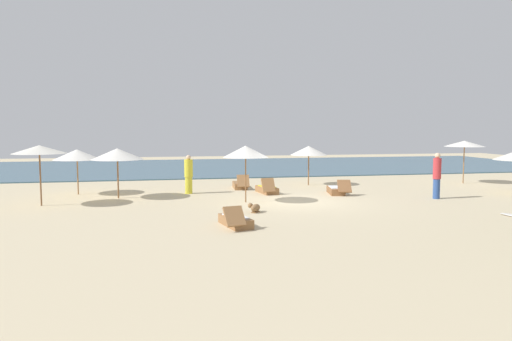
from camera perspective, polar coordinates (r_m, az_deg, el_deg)
The scene contains 15 objects.
ground_plane at distance 19.54m, azimuth 4.88°, elevation -3.66°, with size 60.00×60.00×0.00m, color beige.
ocean_water at distance 36.07m, azimuth -2.72°, elevation 0.47°, with size 48.00×16.00×0.06m, color #3D6075.
umbrella_0 at distance 21.05m, azimuth -15.83°, elevation 1.86°, with size 2.13×2.13×2.08m.
umbrella_1 at distance 22.82m, azimuth -20.10°, elevation 1.75°, with size 2.04×2.04×1.98m.
umbrella_2 at distance 20.03m, azimuth -23.90°, elevation 2.25°, with size 1.97×1.97×2.29m.
umbrella_3 at distance 24.93m, azimuth 6.15°, elevation 2.32°, with size 1.87×1.87×2.00m.
umbrella_4 at distance 27.82m, azimuth 23.09°, elevation 2.88°, with size 2.04×2.04×2.23m.
umbrella_5 at distance 19.14m, azimuth -1.22°, elevation 2.22°, with size 1.78×1.78×2.24m.
lounger_0 at distance 21.96m, azimuth 1.29°, elevation -2.19°, with size 0.80×1.70×0.74m.
lounger_1 at distance 23.64m, azimuth -1.87°, elevation -1.68°, with size 0.70×1.70×0.71m.
lounger_2 at distance 14.77m, azimuth -2.41°, elevation -5.84°, with size 0.92×1.77×0.69m.
lounger_3 at distance 21.99m, azimuth 9.35°, elevation -2.25°, with size 0.90×1.78×0.68m.
person_0 at distance 21.95m, azimuth -7.85°, elevation -0.45°, with size 0.50×0.50×1.72m.
person_1 at distance 21.54m, azimuth 20.30°, elevation -0.52°, with size 0.39×0.39×1.90m.
dog at distance 17.12m, azimuth -0.13°, elevation -4.36°, with size 0.54×0.63×0.31m.
Camera 1 is at (-5.44, -18.53, 3.00)m, focal length 34.38 mm.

